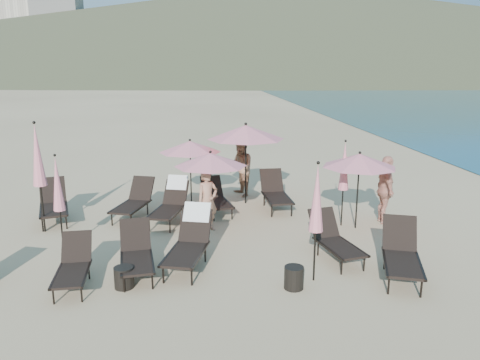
{
  "coord_description": "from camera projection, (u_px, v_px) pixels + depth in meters",
  "views": [
    {
      "loc": [
        -0.83,
        -8.89,
        4.13
      ],
      "look_at": [
        0.27,
        3.5,
        1.1
      ],
      "focal_mm": 35.0,
      "sensor_mm": 36.0,
      "label": 1
    }
  ],
  "objects": [
    {
      "name": "ground",
      "position": [
        242.0,
        272.0,
        9.66
      ],
      "size": [
        800.0,
        800.0,
        0.0
      ],
      "primitive_type": "plane",
      "color": "#D6BA8C",
      "rests_on": "ground"
    },
    {
      "name": "volcanic_headland",
      "position": [
        309.0,
        31.0,
        302.35
      ],
      "size": [
        690.0,
        690.0,
        55.0
      ],
      "color": "brown",
      "rests_on": "ground"
    },
    {
      "name": "hotel_skyline",
      "position": [
        28.0,
        29.0,
        258.36
      ],
      "size": [
        109.0,
        82.0,
        55.0
      ],
      "color": "beige",
      "rests_on": "ground"
    },
    {
      "name": "lounger_1",
      "position": [
        73.0,
        265.0,
        8.98
      ],
      "size": [
        0.71,
        1.58,
        0.88
      ],
      "rotation": [
        0.0,
        0.0,
        0.08
      ],
      "color": "black",
      "rests_on": "ground"
    },
    {
      "name": "lounger_2",
      "position": [
        136.0,
        253.0,
        9.48
      ],
      "size": [
        0.88,
        1.74,
        0.96
      ],
      "rotation": [
        0.0,
        0.0,
        0.15
      ],
      "color": "black",
      "rests_on": "ground"
    },
    {
      "name": "lounger_3",
      "position": [
        190.0,
        240.0,
        9.9
      ],
      "size": [
        1.12,
        1.99,
        1.17
      ],
      "rotation": [
        0.0,
        0.0,
        -0.25
      ],
      "color": "black",
      "rests_on": "ground"
    },
    {
      "name": "lounger_4",
      "position": [
        335.0,
        239.0,
        10.23
      ],
      "size": [
        0.99,
        1.77,
        0.96
      ],
      "rotation": [
        0.0,
        0.0,
        0.22
      ],
      "color": "black",
      "rests_on": "ground"
    },
    {
      "name": "lounger_5",
      "position": [
        402.0,
        253.0,
        9.35
      ],
      "size": [
        1.23,
        1.96,
        1.05
      ],
      "rotation": [
        0.0,
        0.0,
        -0.32
      ],
      "color": "black",
      "rests_on": "ground"
    },
    {
      "name": "lounger_6",
      "position": [
        53.0,
        203.0,
        12.77
      ],
      "size": [
        1.19,
        1.96,
        1.06
      ],
      "rotation": [
        0.0,
        0.0,
        0.28
      ],
      "color": "black",
      "rests_on": "ground"
    },
    {
      "name": "lounger_7",
      "position": [
        134.0,
        201.0,
        13.08
      ],
      "size": [
        1.15,
        1.87,
        1.01
      ],
      "rotation": [
        0.0,
        0.0,
        -0.3
      ],
      "color": "black",
      "rests_on": "ground"
    },
    {
      "name": "lounger_8",
      "position": [
        171.0,
        202.0,
        12.71
      ],
      "size": [
        1.12,
        1.92,
        1.13
      ],
      "rotation": [
        0.0,
        0.0,
        -0.27
      ],
      "color": "black",
      "rests_on": "ground"
    },
    {
      "name": "lounger_9",
      "position": [
        216.0,
        198.0,
        13.49
      ],
      "size": [
        0.95,
        1.73,
        0.94
      ],
      "rotation": [
        0.0,
        0.0,
        0.21
      ],
      "color": "black",
      "rests_on": "ground"
    },
    {
      "name": "lounger_10",
      "position": [
        275.0,
        192.0,
        13.9
      ],
      "size": [
        0.78,
        1.85,
        1.05
      ],
      "rotation": [
        0.0,
        0.0,
        0.05
      ],
      "color": "black",
      "rests_on": "ground"
    },
    {
      "name": "umbrella_open_0",
      "position": [
        211.0,
        160.0,
        12.01
      ],
      "size": [
        1.89,
        1.89,
        2.03
      ],
      "color": "black",
      "rests_on": "ground"
    },
    {
      "name": "umbrella_open_1",
      "position": [
        359.0,
        160.0,
        11.85
      ],
      "size": [
        1.9,
        1.9,
        2.04
      ],
      "color": "black",
      "rests_on": "ground"
    },
    {
      "name": "umbrella_open_2",
      "position": [
        190.0,
        147.0,
        14.03
      ],
      "size": [
        1.88,
        1.88,
        2.02
      ],
      "color": "black",
      "rests_on": "ground"
    },
    {
      "name": "umbrella_open_3",
      "position": [
        246.0,
        132.0,
        13.98
      ],
      "size": [
        2.33,
        2.33,
        2.5
      ],
      "color": "black",
      "rests_on": "ground"
    },
    {
      "name": "umbrella_closed_0",
      "position": [
        317.0,
        199.0,
        8.88
      ],
      "size": [
        0.28,
        0.28,
        2.41
      ],
      "color": "black",
      "rests_on": "ground"
    },
    {
      "name": "umbrella_closed_1",
      "position": [
        344.0,
        167.0,
        12.11
      ],
      "size": [
        0.27,
        0.27,
        2.31
      ],
      "color": "black",
      "rests_on": "ground"
    },
    {
      "name": "umbrella_closed_2",
      "position": [
        37.0,
        156.0,
        11.55
      ],
      "size": [
        0.33,
        0.33,
        2.84
      ],
      "color": "black",
      "rests_on": "ground"
    },
    {
      "name": "umbrella_closed_3",
      "position": [
        57.0,
        184.0,
        10.4
      ],
      "size": [
        0.27,
        0.27,
        2.27
      ],
      "color": "black",
      "rests_on": "ground"
    },
    {
      "name": "side_table_0",
      "position": [
        124.0,
        277.0,
        8.93
      ],
      "size": [
        0.38,
        0.38,
        0.41
      ],
      "primitive_type": "cylinder",
      "color": "black",
      "rests_on": "ground"
    },
    {
      "name": "side_table_1",
      "position": [
        294.0,
        278.0,
        8.89
      ],
      "size": [
        0.38,
        0.38,
        0.44
      ],
      "primitive_type": "cylinder",
      "color": "black",
      "rests_on": "ground"
    },
    {
      "name": "beachgoer_a",
      "position": [
        208.0,
        201.0,
        11.91
      ],
      "size": [
        0.7,
        0.63,
        1.6
      ],
      "primitive_type": "imported",
      "rotation": [
        0.0,
        0.0,
        0.54
      ],
      "color": "#AF785F",
      "rests_on": "ground"
    },
    {
      "name": "beachgoer_b",
      "position": [
        241.0,
        168.0,
        15.14
      ],
      "size": [
        0.94,
        1.07,
        1.85
      ],
      "primitive_type": "imported",
      "rotation": [
        0.0,
        0.0,
        -1.26
      ],
      "color": "#B07C5B",
      "rests_on": "ground"
    },
    {
      "name": "beachgoer_c",
      "position": [
        386.0,
        190.0,
        12.49
      ],
      "size": [
        0.54,
        1.11,
        1.84
      ],
      "primitive_type": "imported",
      "rotation": [
        0.0,
        0.0,
        1.49
      ],
      "color": "tan",
      "rests_on": "ground"
    }
  ]
}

